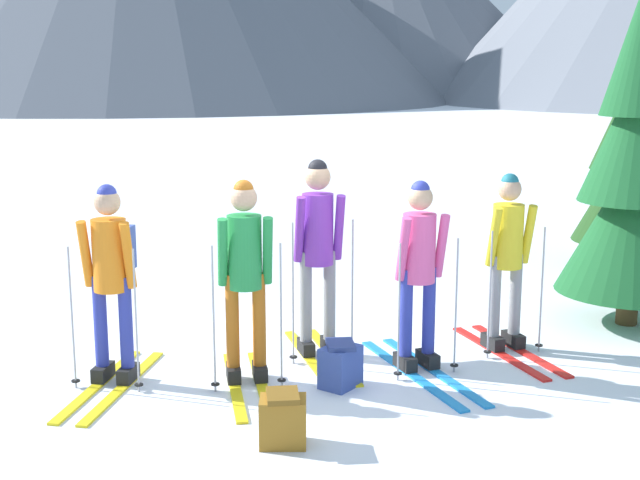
{
  "coord_description": "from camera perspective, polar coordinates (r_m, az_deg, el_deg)",
  "views": [
    {
      "loc": [
        -0.51,
        -7.14,
        2.57
      ],
      "look_at": [
        0.27,
        0.36,
        1.05
      ],
      "focal_mm": 48.24,
      "sensor_mm": 36.0,
      "label": 1
    }
  ],
  "objects": [
    {
      "name": "skier_in_purple",
      "position": [
        7.64,
        -0.18,
        -0.35
      ],
      "size": [
        0.6,
        1.61,
        1.78
      ],
      "color": "yellow",
      "rests_on": "ground"
    },
    {
      "name": "skier_in_yellow",
      "position": [
        7.98,
        12.33,
        -1.02
      ],
      "size": [
        0.68,
        1.59,
        1.64
      ],
      "color": "red",
      "rests_on": "ground"
    },
    {
      "name": "pine_tree_near",
      "position": [
        11.72,
        20.3,
        6.22
      ],
      "size": [
        1.5,
        1.5,
        3.62
      ],
      "color": "#51381E",
      "rests_on": "ground"
    },
    {
      "name": "skier_in_pink",
      "position": [
        7.31,
        6.6,
        -1.99
      ],
      "size": [
        0.78,
        1.81,
        1.65
      ],
      "color": "#1E84D1",
      "rests_on": "ground"
    },
    {
      "name": "pine_tree_mid",
      "position": [
        9.04,
        20.32,
        4.71
      ],
      "size": [
        1.47,
        1.47,
        3.56
      ],
      "color": "#51381E",
      "rests_on": "ground"
    },
    {
      "name": "skier_in_green",
      "position": [
        7.01,
        -5.01,
        -1.98
      ],
      "size": [
        0.61,
        1.57,
        1.69
      ],
      "color": "yellow",
      "rests_on": "ground"
    },
    {
      "name": "skier_in_orange",
      "position": [
        7.18,
        -13.68,
        -2.16
      ],
      "size": [
        0.73,
        1.68,
        1.66
      ],
      "color": "yellow",
      "rests_on": "ground"
    },
    {
      "name": "ground_plane",
      "position": [
        7.61,
        -1.74,
        -8.35
      ],
      "size": [
        400.0,
        400.0,
        0.0
      ],
      "primitive_type": "plane",
      "color": "white"
    },
    {
      "name": "backpack_on_snow_front",
      "position": [
        6.06,
        -2.48,
        -11.81
      ],
      "size": [
        0.34,
        0.28,
        0.38
      ],
      "color": "#99661E",
      "rests_on": "ground"
    },
    {
      "name": "backpack_on_snow_beside",
      "position": [
        7.08,
        1.36,
        -8.29
      ],
      "size": [
        0.39,
        0.4,
        0.38
      ],
      "color": "#384C99",
      "rests_on": "ground"
    }
  ]
}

